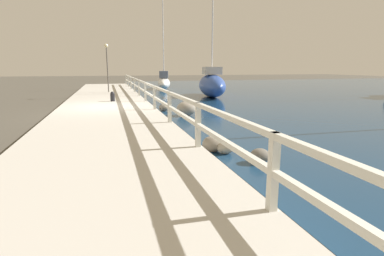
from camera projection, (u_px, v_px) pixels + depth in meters
The scene contains 12 objects.
ground_plane at pixel (107, 114), 12.79m from camera, with size 120.00×120.00×0.00m, color #4C473D.
dock_walkway at pixel (107, 110), 12.75m from camera, with size 3.88×36.00×0.34m.
railing at pixel (149, 90), 13.08m from camera, with size 0.10×32.50×0.93m.
boulder_downstream at pixel (213, 144), 7.10m from camera, with size 0.51×0.46×0.38m.
boulder_near_dock at pixel (260, 156), 6.26m from camera, with size 0.42×0.37×0.31m.
boulder_water_edge at pixel (186, 109), 12.35m from camera, with size 0.80×0.72×0.60m.
boulder_mid_strip at pixel (225, 147), 6.94m from camera, with size 0.39×0.35×0.30m.
boulder_upstream at pixel (164, 108), 13.64m from camera, with size 0.45×0.40×0.33m.
mooring_bollard at pixel (113, 96), 14.54m from camera, with size 0.22×0.22×0.47m.
dock_lamp at pixel (107, 57), 19.37m from camera, with size 0.26×0.26×3.11m.
sailboat_blue at pixel (212, 84), 20.16m from camera, with size 2.50×5.65×6.35m.
sailboat_white at pixel (164, 82), 27.50m from camera, with size 2.00×4.65×8.00m.
Camera 1 is at (0.08, -13.16, 1.98)m, focal length 28.00 mm.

